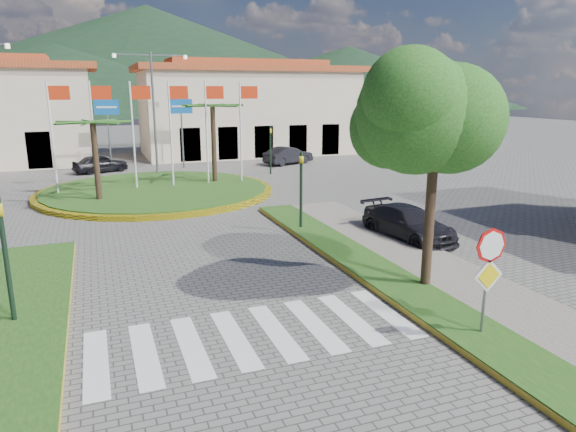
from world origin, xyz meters
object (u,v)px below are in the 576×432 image
object	(u,v)px
roundabout_island	(157,190)
car_dark_a	(100,163)
car_side_right	(408,223)
stop_sign	(489,265)
deciduous_tree	(437,105)
car_dark_b	(288,155)

from	to	relation	value
roundabout_island	car_dark_a	xyz separation A→B (m)	(-2.71, 8.90, 0.44)
car_side_right	roundabout_island	bearing A→B (deg)	114.86
roundabout_island	car_dark_a	bearing A→B (deg)	106.94
stop_sign	car_side_right	world-z (taller)	stop_sign
roundabout_island	deciduous_tree	xyz separation A→B (m)	(5.50, -17.00, 5.00)
car_dark_b	car_side_right	xyz separation A→B (m)	(-2.89, -20.51, -0.05)
car_dark_b	car_side_right	distance (m)	20.71
roundabout_island	car_dark_a	size ratio (longest dim) A/B	3.51
stop_sign	car_dark_b	xyz separation A→B (m)	(5.92, 28.09, -1.13)
deciduous_tree	car_dark_b	bearing A→B (deg)	78.02
stop_sign	car_dark_a	size ratio (longest dim) A/B	0.73
car_dark_a	stop_sign	bearing A→B (deg)	173.69
roundabout_island	car_dark_b	xyz separation A→B (m)	(10.81, 8.05, 0.49)
car_dark_a	roundabout_island	bearing A→B (deg)	175.90
roundabout_island	car_side_right	world-z (taller)	roundabout_island
deciduous_tree	car_dark_b	size ratio (longest dim) A/B	1.68
deciduous_tree	car_side_right	xyz separation A→B (m)	(2.43, 4.55, -4.56)
roundabout_island	deciduous_tree	bearing A→B (deg)	-72.09
roundabout_island	stop_sign	world-z (taller)	roundabout_island
stop_sign	deciduous_tree	world-z (taller)	deciduous_tree
car_dark_a	car_side_right	distance (m)	23.85
roundabout_island	deciduous_tree	world-z (taller)	deciduous_tree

